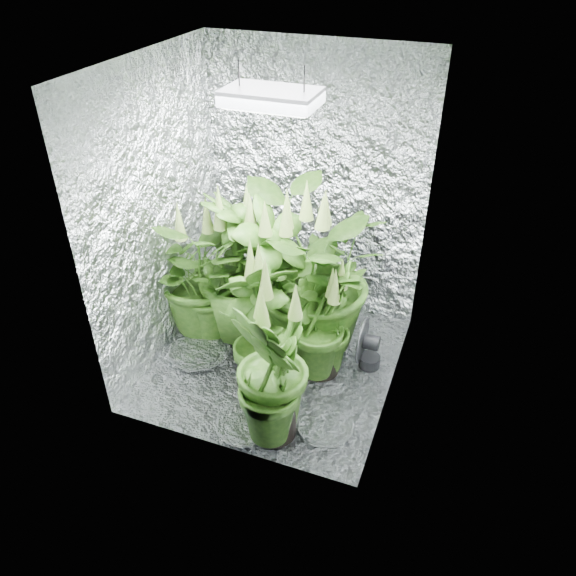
# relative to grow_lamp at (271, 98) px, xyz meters

# --- Properties ---
(ground) EXTENTS (1.60, 1.60, 0.00)m
(ground) POSITION_rel_grow_lamp_xyz_m (0.00, 0.00, -1.83)
(ground) COLOR silver
(ground) RESTS_ON ground
(walls) EXTENTS (1.62, 1.62, 2.00)m
(walls) POSITION_rel_grow_lamp_xyz_m (0.00, 0.00, -0.83)
(walls) COLOR silver
(walls) RESTS_ON ground
(ceiling) EXTENTS (1.60, 1.60, 0.01)m
(ceiling) POSITION_rel_grow_lamp_xyz_m (0.00, 0.00, 0.17)
(ceiling) COLOR silver
(ceiling) RESTS_ON walls
(grow_lamp) EXTENTS (0.50, 0.30, 0.22)m
(grow_lamp) POSITION_rel_grow_lamp_xyz_m (0.00, 0.00, 0.00)
(grow_lamp) COLOR gray
(grow_lamp) RESTS_ON ceiling
(plant_a) EXTENTS (1.05, 1.05, 1.06)m
(plant_a) POSITION_rel_grow_lamp_xyz_m (-0.61, 0.19, -1.32)
(plant_a) COLOR black
(plant_a) RESTS_ON ground
(plant_b) EXTENTS (0.78, 0.78, 1.19)m
(plant_b) POSITION_rel_grow_lamp_xyz_m (-0.09, 0.20, -1.27)
(plant_b) COLOR black
(plant_b) RESTS_ON ground
(plant_c) EXTENTS (0.56, 0.56, 0.89)m
(plant_c) POSITION_rel_grow_lamp_xyz_m (0.31, 0.04, -1.42)
(plant_c) COLOR black
(plant_c) RESTS_ON ground
(plant_d) EXTENTS (0.83, 0.83, 1.17)m
(plant_d) POSITION_rel_grow_lamp_xyz_m (-0.35, 0.23, -1.28)
(plant_d) COLOR black
(plant_d) RESTS_ON ground
(plant_e) EXTENTS (1.37, 1.37, 1.25)m
(plant_e) POSITION_rel_grow_lamp_xyz_m (0.17, 0.25, -1.23)
(plant_e) COLOR black
(plant_e) RESTS_ON ground
(plant_f) EXTENTS (0.71, 0.71, 1.05)m
(plant_f) POSITION_rel_grow_lamp_xyz_m (-0.04, -0.20, -1.35)
(plant_f) COLOR black
(plant_f) RESTS_ON ground
(plant_g) EXTENTS (0.72, 0.72, 1.05)m
(plant_g) POSITION_rel_grow_lamp_xyz_m (0.23, -0.59, -1.34)
(plant_g) COLOR black
(plant_g) RESTS_ON ground
(circulation_fan) EXTENTS (0.15, 0.33, 0.37)m
(circulation_fan) POSITION_rel_grow_lamp_xyz_m (0.59, 0.20, -1.67)
(circulation_fan) COLOR black
(circulation_fan) RESTS_ON ground
(plant_label) EXTENTS (0.06, 0.05, 0.09)m
(plant_label) POSITION_rel_grow_lamp_xyz_m (0.28, -0.62, -1.53)
(plant_label) COLOR white
(plant_label) RESTS_ON plant_g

